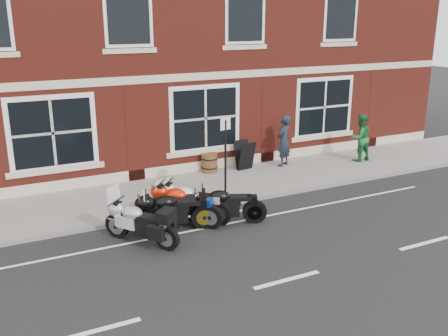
{
  "coord_description": "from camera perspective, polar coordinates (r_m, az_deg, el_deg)",
  "views": [
    {
      "loc": [
        -5.32,
        -10.81,
        5.35
      ],
      "look_at": [
        0.78,
        1.6,
        1.1
      ],
      "focal_mm": 40.0,
      "sensor_mm": 36.0,
      "label": 1
    }
  ],
  "objects": [
    {
      "name": "moto_naked_black",
      "position": [
        13.27,
        0.14,
        -4.11
      ],
      "size": [
        2.0,
        0.99,
        0.96
      ],
      "rotation": [
        0.0,
        0.0,
        1.15
      ],
      "color": "black",
      "rests_on": "ground"
    },
    {
      "name": "sidewalk",
      "position": [
        15.71,
        -4.82,
        -2.64
      ],
      "size": [
        30.0,
        3.0,
        0.12
      ],
      "primitive_type": "cube",
      "color": "slate",
      "rests_on": "ground"
    },
    {
      "name": "pedestrian_left",
      "position": [
        17.99,
        6.85,
        3.12
      ],
      "size": [
        0.8,
        0.72,
        1.85
      ],
      "primitive_type": "imported",
      "rotation": [
        0.0,
        0.0,
        3.66
      ],
      "color": "black",
      "rests_on": "sidewalk"
    },
    {
      "name": "barrel_planter",
      "position": [
        17.3,
        -1.7,
        0.63
      ],
      "size": [
        0.59,
        0.59,
        0.66
      ],
      "color": "#462A12",
      "rests_on": "sidewalk"
    },
    {
      "name": "pedestrian_right",
      "position": [
        19.17,
        15.29,
        3.37
      ],
      "size": [
        0.87,
        0.69,
        1.76
      ],
      "primitive_type": "imported",
      "rotation": [
        0.0,
        0.0,
        3.12
      ],
      "color": "#1A5D2A",
      "rests_on": "sidewalk"
    },
    {
      "name": "ground",
      "position": [
        13.18,
        0.03,
        -6.85
      ],
      "size": [
        80.0,
        80.0,
        0.0
      ],
      "primitive_type": "plane",
      "color": "black",
      "rests_on": "ground"
    },
    {
      "name": "a_board_sign",
      "position": [
        17.56,
        2.36,
        1.48
      ],
      "size": [
        0.66,
        0.48,
        1.02
      ],
      "primitive_type": null,
      "rotation": [
        0.0,
        0.0,
        0.13
      ],
      "color": "black",
      "rests_on": "sidewalk"
    },
    {
      "name": "moto_touring_silver",
      "position": [
        12.31,
        -9.65,
        -6.0
      ],
      "size": [
        1.36,
        1.81,
        1.41
      ],
      "rotation": [
        0.0,
        0.0,
        0.63
      ],
      "color": "black",
      "rests_on": "ground"
    },
    {
      "name": "moto_sport_red",
      "position": [
        13.28,
        -4.68,
        -4.04
      ],
      "size": [
        1.55,
        1.77,
        1.0
      ],
      "rotation": [
        0.0,
        0.0,
        0.71
      ],
      "color": "black",
      "rests_on": "ground"
    },
    {
      "name": "parking_sign",
      "position": [
        14.31,
        0.16,
        1.68
      ],
      "size": [
        0.35,
        0.1,
        2.47
      ],
      "rotation": [
        0.0,
        0.0,
        0.23
      ],
      "color": "black",
      "rests_on": "sidewalk"
    },
    {
      "name": "moto_sport_silver",
      "position": [
        13.45,
        -3.75,
        -3.77
      ],
      "size": [
        1.62,
        1.7,
        0.99
      ],
      "rotation": [
        0.0,
        0.0,
        0.76
      ],
      "color": "black",
      "rests_on": "ground"
    },
    {
      "name": "kerb",
      "position": [
        14.35,
        -2.49,
        -4.56
      ],
      "size": [
        30.0,
        0.16,
        0.12
      ],
      "primitive_type": "cube",
      "color": "slate",
      "rests_on": "ground"
    },
    {
      "name": "moto_sport_black",
      "position": [
        12.86,
        -5.99,
        -4.77
      ],
      "size": [
        2.21,
        0.71,
        1.01
      ],
      "rotation": [
        0.0,
        0.0,
        1.31
      ],
      "color": "black",
      "rests_on": "ground"
    }
  ]
}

